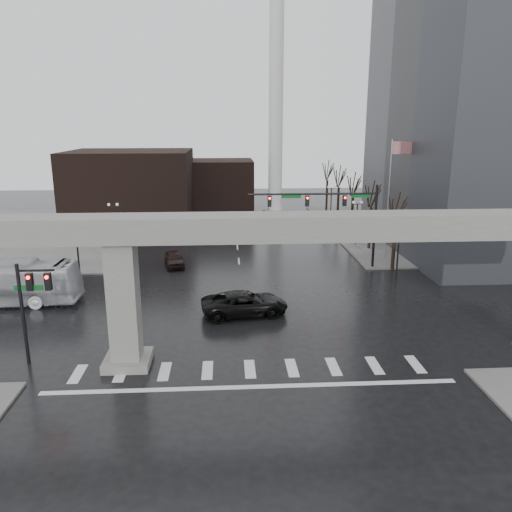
# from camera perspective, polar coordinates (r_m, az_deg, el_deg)

# --- Properties ---
(ground) EXTENTS (160.00, 160.00, 0.00)m
(ground) POSITION_cam_1_polar(r_m,az_deg,el_deg) (29.90, -0.80, -11.90)
(ground) COLOR black
(ground) RESTS_ON ground
(sidewalk_ne) EXTENTS (28.00, 36.00, 0.15)m
(sidewalk_ne) POSITION_cam_1_polar(r_m,az_deg,el_deg) (69.62, 19.64, 2.93)
(sidewalk_ne) COLOR slate
(sidewalk_ne) RESTS_ON ground
(sidewalk_nw) EXTENTS (28.00, 36.00, 0.15)m
(sidewalk_nw) POSITION_cam_1_polar(r_m,az_deg,el_deg) (68.71, -24.56, 2.29)
(sidewalk_nw) COLOR slate
(sidewalk_nw) RESTS_ON ground
(elevated_guideway) EXTENTS (48.00, 2.60, 8.70)m
(elevated_guideway) POSITION_cam_1_polar(r_m,az_deg,el_deg) (27.58, 1.77, 1.05)
(elevated_guideway) COLOR gray
(elevated_guideway) RESTS_ON ground
(office_tower) EXTENTS (22.00, 26.00, 42.00)m
(office_tower) POSITION_cam_1_polar(r_m,az_deg,el_deg) (60.69, 27.18, 20.49)
(office_tower) COLOR slate
(office_tower) RESTS_ON ground
(building_far_left) EXTENTS (16.00, 14.00, 10.00)m
(building_far_left) POSITION_cam_1_polar(r_m,az_deg,el_deg) (70.36, -14.04, 7.54)
(building_far_left) COLOR black
(building_far_left) RESTS_ON ground
(building_far_mid) EXTENTS (10.00, 10.00, 8.00)m
(building_far_mid) POSITION_cam_1_polar(r_m,az_deg,el_deg) (79.24, -4.06, 8.00)
(building_far_mid) COLOR black
(building_far_mid) RESTS_ON ground
(smokestack) EXTENTS (3.60, 3.60, 30.00)m
(smokestack) POSITION_cam_1_polar(r_m,az_deg,el_deg) (73.02, 2.27, 14.79)
(smokestack) COLOR silver
(smokestack) RESTS_ON ground
(signal_mast_arm) EXTENTS (12.12, 0.43, 8.00)m
(signal_mast_arm) POSITION_cam_1_polar(r_m,az_deg,el_deg) (47.22, 9.10, 5.39)
(signal_mast_arm) COLOR black
(signal_mast_arm) RESTS_ON ground
(signal_left_pole) EXTENTS (2.30, 0.30, 6.00)m
(signal_left_pole) POSITION_cam_1_polar(r_m,az_deg,el_deg) (30.80, -24.36, -4.27)
(signal_left_pole) COLOR black
(signal_left_pole) RESTS_ON ground
(flagpole_assembly) EXTENTS (2.06, 0.12, 12.00)m
(flagpole_assembly) POSITION_cam_1_polar(r_m,az_deg,el_deg) (51.73, 15.30, 7.78)
(flagpole_assembly) COLOR silver
(flagpole_assembly) RESTS_ON ground
(lamp_right_0) EXTENTS (1.22, 0.32, 5.11)m
(lamp_right_0) POSITION_cam_1_polar(r_m,az_deg,el_deg) (44.38, 15.99, 1.29)
(lamp_right_0) COLOR black
(lamp_right_0) RESTS_ON ground
(lamp_right_1) EXTENTS (1.22, 0.32, 5.11)m
(lamp_right_1) POSITION_cam_1_polar(r_m,az_deg,el_deg) (57.48, 11.45, 4.58)
(lamp_right_1) COLOR black
(lamp_right_1) RESTS_ON ground
(lamp_right_2) EXTENTS (1.22, 0.32, 5.11)m
(lamp_right_2) POSITION_cam_1_polar(r_m,az_deg,el_deg) (70.93, 8.59, 6.63)
(lamp_right_2) COLOR black
(lamp_right_2) RESTS_ON ground
(lamp_left_0) EXTENTS (1.22, 0.32, 5.11)m
(lamp_left_0) POSITION_cam_1_polar(r_m,az_deg,el_deg) (43.64, -19.73, 0.76)
(lamp_left_0) COLOR black
(lamp_left_0) RESTS_ON ground
(lamp_left_1) EXTENTS (1.22, 0.32, 5.11)m
(lamp_left_1) POSITION_cam_1_polar(r_m,az_deg,el_deg) (56.92, -15.93, 4.21)
(lamp_left_1) COLOR black
(lamp_left_1) RESTS_ON ground
(lamp_left_2) EXTENTS (1.22, 0.32, 5.11)m
(lamp_left_2) POSITION_cam_1_polar(r_m,az_deg,el_deg) (70.47, -13.56, 6.33)
(lamp_left_2) COLOR black
(lamp_left_2) RESTS_ON ground
(tree_right_0) EXTENTS (1.09, 1.58, 7.50)m
(tree_right_0) POSITION_cam_1_polar(r_m,az_deg,el_deg) (48.56, 15.54, 1.63)
(tree_right_0) COLOR black
(tree_right_0) RESTS_ON ground
(tree_right_1) EXTENTS (1.09, 1.61, 7.67)m
(tree_right_1) POSITION_cam_1_polar(r_m,az_deg,el_deg) (56.00, 12.95, 3.58)
(tree_right_1) COLOR black
(tree_right_1) RESTS_ON ground
(tree_right_2) EXTENTS (1.10, 1.63, 7.85)m
(tree_right_2) POSITION_cam_1_polar(r_m,az_deg,el_deg) (63.57, 10.96, 5.07)
(tree_right_2) COLOR black
(tree_right_2) RESTS_ON ground
(tree_right_3) EXTENTS (1.11, 1.66, 8.02)m
(tree_right_3) POSITION_cam_1_polar(r_m,az_deg,el_deg) (71.24, 9.39, 6.23)
(tree_right_3) COLOR black
(tree_right_3) RESTS_ON ground
(tree_right_4) EXTENTS (1.12, 1.69, 8.19)m
(tree_right_4) POSITION_cam_1_polar(r_m,az_deg,el_deg) (78.97, 8.12, 7.17)
(tree_right_4) COLOR black
(tree_right_4) RESTS_ON ground
(pickup_truck) EXTENTS (6.62, 3.86, 1.73)m
(pickup_truck) POSITION_cam_1_polar(r_m,az_deg,el_deg) (36.27, -1.29, -5.45)
(pickup_truck) COLOR black
(pickup_truck) RESTS_ON ground
(far_car) EXTENTS (2.49, 4.44, 1.43)m
(far_car) POSITION_cam_1_polar(r_m,az_deg,el_deg) (49.32, -9.35, -0.30)
(far_car) COLOR black
(far_car) RESTS_ON ground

